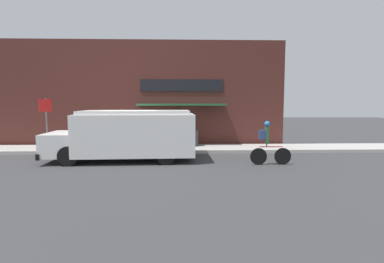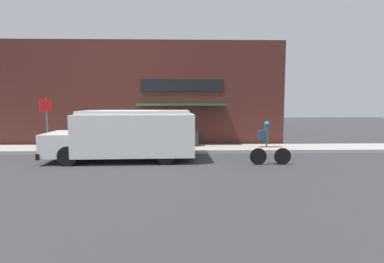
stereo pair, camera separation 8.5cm
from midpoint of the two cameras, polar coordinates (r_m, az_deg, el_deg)
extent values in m
plane|color=#38383A|center=(14.65, -11.41, -4.24)|extent=(70.00, 70.00, 0.00)
cube|color=#ADAAA3|center=(15.72, -10.73, -3.27)|extent=(28.00, 2.21, 0.16)
cube|color=#4C231E|center=(16.90, -10.16, 7.05)|extent=(16.33, 0.18, 5.86)
cube|color=black|center=(16.63, -1.79, 8.77)|extent=(4.53, 0.05, 0.66)
cube|color=#235633|center=(16.15, -1.78, 5.14)|extent=(4.76, 0.94, 0.10)
cube|color=white|center=(12.96, -10.39, -0.48)|extent=(4.93, 2.54, 1.70)
cube|color=white|center=(13.71, -23.14, -2.12)|extent=(1.32, 2.23, 0.94)
cube|color=white|center=(12.90, -10.46, 3.62)|extent=(4.54, 2.34, 0.15)
cube|color=black|center=(13.97, -25.35, -3.60)|extent=(0.20, 2.34, 0.24)
cube|color=red|center=(14.58, -14.93, 0.42)|extent=(0.04, 0.44, 0.44)
cylinder|color=black|center=(14.56, -19.74, -2.98)|extent=(0.78, 0.29, 0.77)
cylinder|color=black|center=(12.62, -22.36, -4.34)|extent=(0.78, 0.29, 0.77)
cylinder|color=black|center=(13.98, -4.65, -3.01)|extent=(0.78, 0.29, 0.77)
cylinder|color=black|center=(11.95, -4.85, -4.48)|extent=(0.78, 0.29, 0.77)
cylinder|color=black|center=(12.43, 17.05, -4.55)|extent=(0.67, 0.05, 0.67)
cylinder|color=black|center=(12.15, 12.70, -4.67)|extent=(0.67, 0.05, 0.67)
cylinder|color=red|center=(12.22, 14.95, -2.84)|extent=(0.92, 0.05, 0.04)
cylinder|color=red|center=(12.16, 14.19, -2.57)|extent=(0.04, 0.04, 0.12)
cube|color=#2D5B38|center=(12.12, 14.23, -0.72)|extent=(0.12, 0.20, 0.67)
sphere|color=#2375B7|center=(12.08, 14.28, 1.41)|extent=(0.22, 0.22, 0.22)
cube|color=navy|center=(12.06, 13.37, -0.58)|extent=(0.26, 0.14, 0.36)
cylinder|color=slate|center=(16.19, -25.74, 1.30)|extent=(0.07, 0.07, 2.51)
cube|color=red|center=(16.11, -25.95, 4.50)|extent=(0.45, 0.45, 0.60)
cylinder|color=#38383D|center=(15.83, 0.46, -1.25)|extent=(0.52, 0.52, 0.85)
cylinder|color=black|center=(15.78, 0.46, 0.35)|extent=(0.53, 0.53, 0.04)
camera|label=1|loc=(0.04, -89.83, 0.02)|focal=28.00mm
camera|label=2|loc=(0.04, 90.17, -0.02)|focal=28.00mm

